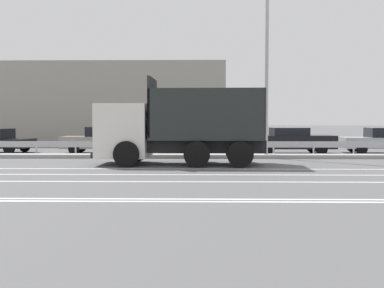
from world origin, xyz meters
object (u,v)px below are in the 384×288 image
object	(u,v)px
median_road_sign	(102,132)
parked_car_6	(383,141)
parked_car_3	(102,140)
parked_car_4	(194,140)
dump_truck	(160,133)
parked_car_5	(291,140)
street_lamp_1	(267,59)

from	to	relation	value
median_road_sign	parked_car_6	xyz separation A→B (m)	(15.18, 3.22, -0.53)
parked_car_3	parked_car_4	world-z (taller)	parked_car_3
dump_truck	parked_car_5	bearing A→B (deg)	-45.77
median_road_sign	dump_truck	bearing A→B (deg)	-46.27
parked_car_3	parked_car_5	world-z (taller)	parked_car_3
dump_truck	parked_car_6	xyz separation A→B (m)	(11.99, 6.56, -0.59)
street_lamp_1	parked_car_5	xyz separation A→B (m)	(1.82, 3.12, -4.08)
median_road_sign	parked_car_4	bearing A→B (deg)	34.86
parked_car_3	parked_car_4	bearing A→B (deg)	-91.52
dump_truck	median_road_sign	world-z (taller)	dump_truck
street_lamp_1	median_road_sign	bearing A→B (deg)	178.52
parked_car_3	parked_car_6	xyz separation A→B (m)	(15.83, 0.20, -0.02)
parked_car_3	parked_car_4	xyz separation A→B (m)	(5.18, 0.13, -0.01)
street_lamp_1	parked_car_3	distance (m)	10.21
median_road_sign	parked_car_6	distance (m)	15.53
median_road_sign	parked_car_3	size ratio (longest dim) A/B	0.54
dump_truck	parked_car_6	distance (m)	13.68
median_road_sign	street_lamp_1	world-z (taller)	street_lamp_1
parked_car_3	parked_car_5	size ratio (longest dim) A/B	0.95
parked_car_6	parked_car_3	bearing A→B (deg)	93.08
dump_truck	parked_car_3	world-z (taller)	dump_truck
parked_car_4	parked_car_6	world-z (taller)	parked_car_4
dump_truck	parked_car_5	xyz separation A→B (m)	(6.76, 6.25, -0.56)
parked_car_5	street_lamp_1	bearing A→B (deg)	-32.58
median_road_sign	parked_car_6	world-z (taller)	median_road_sign
parked_car_3	parked_car_6	size ratio (longest dim) A/B	0.98
dump_truck	parked_car_3	distance (m)	7.46
parked_car_3	parked_car_6	distance (m)	15.83
parked_car_3	parked_car_6	world-z (taller)	parked_car_3
street_lamp_1	parked_car_5	size ratio (longest dim) A/B	1.87
median_road_sign	parked_car_6	bearing A→B (deg)	11.98
street_lamp_1	parked_car_5	distance (m)	5.45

